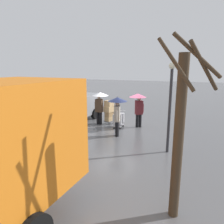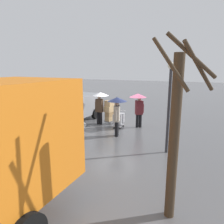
{
  "view_description": "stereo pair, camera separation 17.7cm",
  "coord_description": "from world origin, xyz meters",
  "px_view_note": "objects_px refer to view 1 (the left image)",
  "views": [
    {
      "loc": [
        -4.56,
        11.3,
        3.66
      ],
      "look_at": [
        0.12,
        0.32,
        1.05
      ],
      "focal_mm": 32.96,
      "sensor_mm": 36.0,
      "label": 1
    },
    {
      "loc": [
        -4.72,
        11.23,
        3.66
      ],
      "look_at": [
        0.12,
        0.32,
        1.05
      ],
      "focal_mm": 32.96,
      "sensor_mm": 36.0,
      "label": 2
    }
  ],
  "objects_px": {
    "shopping_cart_vendor": "(119,119)",
    "bare_tree_near": "(179,134)",
    "cargo_van_parked_right": "(67,106)",
    "pedestrian_white_side": "(100,100)",
    "street_lamp": "(170,99)",
    "pedestrian_pink_side": "(138,102)",
    "pedestrian_black_side": "(117,107)",
    "hand_dolly_boxes": "(109,111)"
  },
  "relations": [
    {
      "from": "shopping_cart_vendor",
      "to": "bare_tree_near",
      "type": "bearing_deg",
      "value": 121.55
    },
    {
      "from": "bare_tree_near",
      "to": "cargo_van_parked_right",
      "type": "bearing_deg",
      "value": -39.64
    },
    {
      "from": "cargo_van_parked_right",
      "to": "pedestrian_white_side",
      "type": "relative_size",
      "value": 2.5
    },
    {
      "from": "bare_tree_near",
      "to": "street_lamp",
      "type": "distance_m",
      "value": 4.09
    },
    {
      "from": "pedestrian_pink_side",
      "to": "bare_tree_near",
      "type": "distance_m",
      "value": 7.84
    },
    {
      "from": "cargo_van_parked_right",
      "to": "shopping_cart_vendor",
      "type": "height_order",
      "value": "cargo_van_parked_right"
    },
    {
      "from": "cargo_van_parked_right",
      "to": "bare_tree_near",
      "type": "bearing_deg",
      "value": 140.36
    },
    {
      "from": "bare_tree_near",
      "to": "pedestrian_pink_side",
      "type": "bearing_deg",
      "value": -67.24
    },
    {
      "from": "pedestrian_pink_side",
      "to": "pedestrian_black_side",
      "type": "distance_m",
      "value": 2.07
    },
    {
      "from": "cargo_van_parked_right",
      "to": "bare_tree_near",
      "type": "xyz_separation_m",
      "value": [
        -7.53,
        6.23,
        0.98
      ]
    },
    {
      "from": "shopping_cart_vendor",
      "to": "pedestrian_pink_side",
      "type": "distance_m",
      "value": 1.57
    },
    {
      "from": "pedestrian_black_side",
      "to": "bare_tree_near",
      "type": "xyz_separation_m",
      "value": [
        -3.61,
        5.22,
        0.58
      ]
    },
    {
      "from": "shopping_cart_vendor",
      "to": "street_lamp",
      "type": "relative_size",
      "value": 0.27
    },
    {
      "from": "shopping_cart_vendor",
      "to": "pedestrian_pink_side",
      "type": "relative_size",
      "value": 0.49
    },
    {
      "from": "hand_dolly_boxes",
      "to": "bare_tree_near",
      "type": "distance_m",
      "value": 8.81
    },
    {
      "from": "pedestrian_white_side",
      "to": "street_lamp",
      "type": "distance_m",
      "value": 5.58
    },
    {
      "from": "pedestrian_black_side",
      "to": "street_lamp",
      "type": "relative_size",
      "value": 0.56
    },
    {
      "from": "hand_dolly_boxes",
      "to": "pedestrian_pink_side",
      "type": "xyz_separation_m",
      "value": [
        -1.92,
        -0.03,
        0.7
      ]
    },
    {
      "from": "pedestrian_black_side",
      "to": "street_lamp",
      "type": "xyz_separation_m",
      "value": [
        -2.85,
        1.2,
        0.79
      ]
    },
    {
      "from": "shopping_cart_vendor",
      "to": "pedestrian_black_side",
      "type": "bearing_deg",
      "value": 108.47
    },
    {
      "from": "shopping_cart_vendor",
      "to": "hand_dolly_boxes",
      "type": "xyz_separation_m",
      "value": [
        0.87,
        -0.53,
        0.32
      ]
    },
    {
      "from": "pedestrian_black_side",
      "to": "bare_tree_near",
      "type": "relative_size",
      "value": 0.5
    },
    {
      "from": "shopping_cart_vendor",
      "to": "hand_dolly_boxes",
      "type": "bearing_deg",
      "value": -31.47
    },
    {
      "from": "pedestrian_white_side",
      "to": "street_lamp",
      "type": "xyz_separation_m",
      "value": [
        -4.72,
        2.87,
        0.79
      ]
    },
    {
      "from": "hand_dolly_boxes",
      "to": "bare_tree_near",
      "type": "relative_size",
      "value": 0.36
    },
    {
      "from": "cargo_van_parked_right",
      "to": "shopping_cart_vendor",
      "type": "xyz_separation_m",
      "value": [
        -3.44,
        -0.41,
        -0.61
      ]
    },
    {
      "from": "hand_dolly_boxes",
      "to": "pedestrian_white_side",
      "type": "distance_m",
      "value": 0.92
    },
    {
      "from": "pedestrian_pink_side",
      "to": "pedestrian_white_side",
      "type": "relative_size",
      "value": 1.0
    },
    {
      "from": "pedestrian_black_side",
      "to": "pedestrian_pink_side",
      "type": "bearing_deg",
      "value": -106.31
    },
    {
      "from": "cargo_van_parked_right",
      "to": "street_lamp",
      "type": "xyz_separation_m",
      "value": [
        -6.78,
        2.22,
        1.19
      ]
    },
    {
      "from": "cargo_van_parked_right",
      "to": "shopping_cart_vendor",
      "type": "bearing_deg",
      "value": -173.14
    },
    {
      "from": "shopping_cart_vendor",
      "to": "pedestrian_black_side",
      "type": "distance_m",
      "value": 1.82
    },
    {
      "from": "pedestrian_pink_side",
      "to": "pedestrian_white_side",
      "type": "distance_m",
      "value": 2.47
    },
    {
      "from": "cargo_van_parked_right",
      "to": "pedestrian_pink_side",
      "type": "distance_m",
      "value": 4.62
    },
    {
      "from": "hand_dolly_boxes",
      "to": "shopping_cart_vendor",
      "type": "bearing_deg",
      "value": 148.53
    },
    {
      "from": "shopping_cart_vendor",
      "to": "pedestrian_white_side",
      "type": "distance_m",
      "value": 1.74
    },
    {
      "from": "shopping_cart_vendor",
      "to": "pedestrian_black_side",
      "type": "xyz_separation_m",
      "value": [
        -0.48,
        1.43,
        1.02
      ]
    },
    {
      "from": "pedestrian_pink_side",
      "to": "bare_tree_near",
      "type": "xyz_separation_m",
      "value": [
        -3.02,
        7.21,
        0.58
      ]
    },
    {
      "from": "bare_tree_near",
      "to": "pedestrian_white_side",
      "type": "bearing_deg",
      "value": -51.52
    },
    {
      "from": "pedestrian_pink_side",
      "to": "shopping_cart_vendor",
      "type": "bearing_deg",
      "value": 27.8
    },
    {
      "from": "pedestrian_pink_side",
      "to": "street_lamp",
      "type": "height_order",
      "value": "street_lamp"
    },
    {
      "from": "pedestrian_white_side",
      "to": "street_lamp",
      "type": "relative_size",
      "value": 0.56
    }
  ]
}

